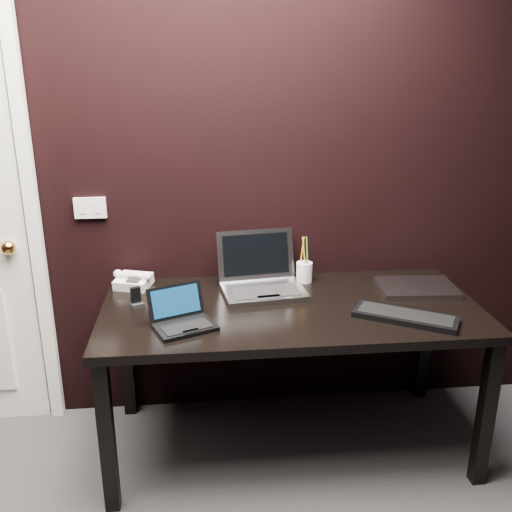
{
  "coord_description": "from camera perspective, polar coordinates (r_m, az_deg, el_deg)",
  "views": [
    {
      "loc": [
        -0.09,
        -0.94,
        1.79
      ],
      "look_at": [
        0.14,
        1.35,
        1.0
      ],
      "focal_mm": 40.0,
      "sensor_mm": 36.0,
      "label": 1
    }
  ],
  "objects": [
    {
      "name": "netbook",
      "position": [
        2.4,
        -7.35,
        -6.3
      ],
      "size": [
        0.3,
        0.29,
        0.15
      ],
      "color": "black",
      "rests_on": "desk"
    },
    {
      "name": "mobile_phone",
      "position": [
        2.62,
        -11.89,
        -4.28
      ],
      "size": [
        0.06,
        0.06,
        0.09
      ],
      "color": "black",
      "rests_on": "desk"
    },
    {
      "name": "closed_laptop",
      "position": [
        2.86,
        15.75,
        -3.05
      ],
      "size": [
        0.38,
        0.28,
        0.02
      ],
      "color": "#9A999F",
      "rests_on": "desk"
    },
    {
      "name": "silver_laptop",
      "position": [
        2.73,
        0.55,
        -2.51
      ],
      "size": [
        0.42,
        0.39,
        0.26
      ],
      "color": "#9B9BA0",
      "rests_on": "desk"
    },
    {
      "name": "wall_back",
      "position": [
        2.78,
        -3.76,
        8.8
      ],
      "size": [
        4.0,
        0.0,
        4.0
      ],
      "primitive_type": "plane",
      "rotation": [
        1.57,
        0.0,
        0.0
      ],
      "color": "black",
      "rests_on": "ground"
    },
    {
      "name": "desk_phone",
      "position": [
        2.84,
        -12.17,
        -2.42
      ],
      "size": [
        0.2,
        0.19,
        0.09
      ],
      "color": "silver",
      "rests_on": "desk"
    },
    {
      "name": "ext_keyboard",
      "position": [
        2.53,
        14.72,
        -5.88
      ],
      "size": [
        0.45,
        0.35,
        0.03
      ],
      "color": "black",
      "rests_on": "desk"
    },
    {
      "name": "desk",
      "position": [
        2.62,
        3.49,
        -6.51
      ],
      "size": [
        1.7,
        0.8,
        0.74
      ],
      "color": "black",
      "rests_on": "ground"
    },
    {
      "name": "wall_switch",
      "position": [
        2.85,
        -16.25,
        4.64
      ],
      "size": [
        0.15,
        0.02,
        0.1
      ],
      "color": "silver",
      "rests_on": "wall_back"
    },
    {
      "name": "pen_cup",
      "position": [
        2.85,
        4.85,
        -1.51
      ],
      "size": [
        0.08,
        0.08,
        0.23
      ],
      "color": "silver",
      "rests_on": "desk"
    }
  ]
}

